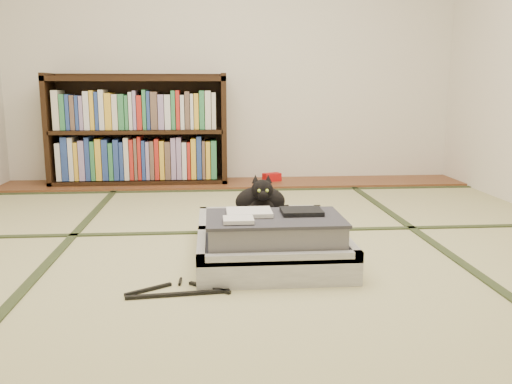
{
  "coord_description": "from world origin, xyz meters",
  "views": [
    {
      "loc": [
        -0.2,
        -2.68,
        0.84
      ],
      "look_at": [
        0.05,
        0.35,
        0.25
      ],
      "focal_mm": 38.0,
      "sensor_mm": 36.0,
      "label": 1
    }
  ],
  "objects": [
    {
      "name": "floor",
      "position": [
        0.0,
        0.0,
        0.0
      ],
      "size": [
        4.5,
        4.5,
        0.0
      ],
      "primitive_type": "plane",
      "color": "tan",
      "rests_on": "ground"
    },
    {
      "name": "tatami_borders",
      "position": [
        0.0,
        0.49,
        0.0
      ],
      "size": [
        4.0,
        4.5,
        0.01
      ],
      "color": "#2D381E",
      "rests_on": "ground"
    },
    {
      "name": "suitcase",
      "position": [
        0.08,
        -0.1,
        0.1
      ],
      "size": [
        0.71,
        0.95,
        0.28
      ],
      "color": "silver",
      "rests_on": "floor"
    },
    {
      "name": "cat",
      "position": [
        0.06,
        0.2,
        0.23
      ],
      "size": [
        0.32,
        0.32,
        0.26
      ],
      "color": "black",
      "rests_on": "suitcase"
    },
    {
      "name": "hanger",
      "position": [
        -0.35,
        -0.54,
        0.01
      ],
      "size": [
        0.44,
        0.22,
        0.01
      ],
      "color": "black",
      "rests_on": "floor"
    },
    {
      "name": "red_item",
      "position": [
        0.33,
        2.03,
        0.06
      ],
      "size": [
        0.17,
        0.14,
        0.07
      ],
      "primitive_type": "cube",
      "rotation": [
        0.0,
        0.0,
        0.37
      ],
      "color": "#B50E0E",
      "rests_on": "wood_strip"
    },
    {
      "name": "bookcase",
      "position": [
        -0.83,
        2.07,
        0.45
      ],
      "size": [
        1.51,
        0.35,
        0.97
      ],
      "color": "black",
      "rests_on": "wood_strip"
    },
    {
      "name": "wood_strip",
      "position": [
        0.0,
        2.0,
        0.01
      ],
      "size": [
        4.0,
        0.5,
        0.02
      ],
      "primitive_type": "cube",
      "color": "brown",
      "rests_on": "ground"
    },
    {
      "name": "cable_coil",
      "position": [
        0.24,
        0.23,
        0.15
      ],
      "size": [
        0.1,
        0.1,
        0.02
      ],
      "color": "white",
      "rests_on": "suitcase"
    }
  ]
}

